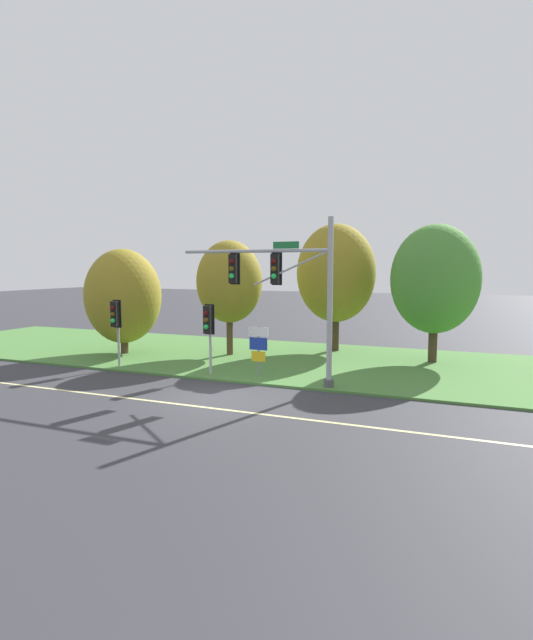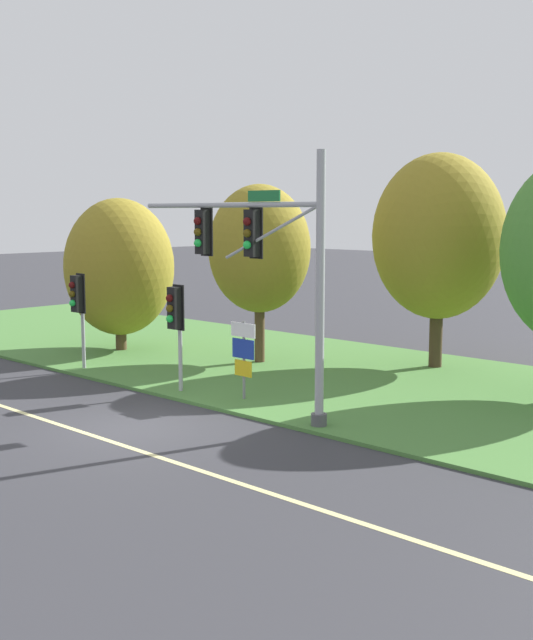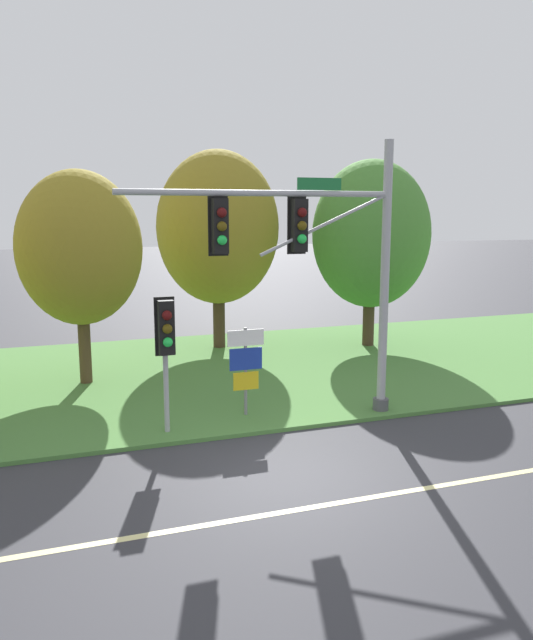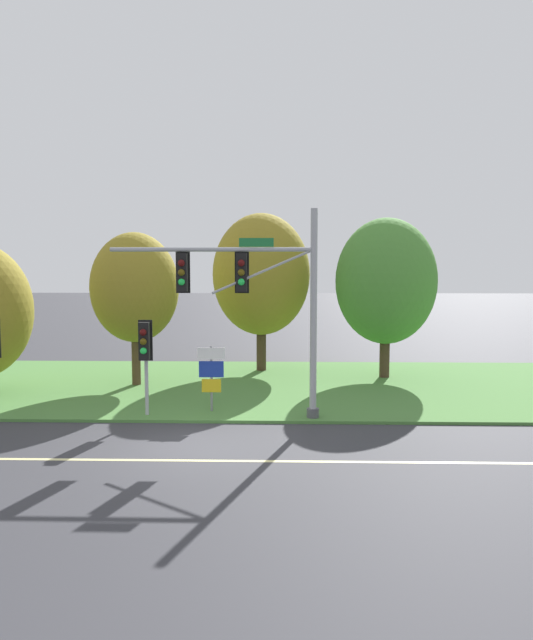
{
  "view_description": "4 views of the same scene",
  "coord_description": "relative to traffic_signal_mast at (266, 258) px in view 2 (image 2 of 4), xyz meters",
  "views": [
    {
      "loc": [
        8.61,
        -16.1,
        4.87
      ],
      "look_at": [
        0.52,
        3.7,
        2.6
      ],
      "focal_mm": 28.0,
      "sensor_mm": 36.0,
      "label": 1
    },
    {
      "loc": [
        15.8,
        -12.01,
        5.35
      ],
      "look_at": [
        1.73,
        2.97,
        2.58
      ],
      "focal_mm": 45.0,
      "sensor_mm": 36.0,
      "label": 2
    },
    {
      "loc": [
        -4.33,
        -10.59,
        5.15
      ],
      "look_at": [
        0.8,
        4.13,
        2.41
      ],
      "focal_mm": 35.0,
      "sensor_mm": 36.0,
      "label": 3
    },
    {
      "loc": [
        2.51,
        -16.93,
        5.22
      ],
      "look_at": [
        2.0,
        3.09,
        3.27
      ],
      "focal_mm": 35.0,
      "sensor_mm": 36.0,
      "label": 4
    }
  ],
  "objects": [
    {
      "name": "tree_behind_signpost",
      "position": [
        -0.16,
        8.65,
        0.34
      ],
      "size": [
        4.45,
        4.45,
        7.22
      ],
      "color": "#423021",
      "rests_on": "grass_verge"
    },
    {
      "name": "route_sign_post",
      "position": [
        -1.57,
        0.76,
        -2.72
      ],
      "size": [
        0.93,
        0.08,
        2.22
      ],
      "color": "slate",
      "rests_on": "grass_verge"
    },
    {
      "name": "tree_left_of_mast",
      "position": [
        -5.18,
        5.2,
        -0.11
      ],
      "size": [
        3.56,
        3.56,
        6.22
      ],
      "color": "#4C3823",
      "rests_on": "grass_verge"
    },
    {
      "name": "pedestrian_signal_near_kerb",
      "position": [
        -8.7,
        0.09,
        -1.74
      ],
      "size": [
        0.46,
        0.55,
        3.22
      ],
      "color": "#9EA0A5",
      "rests_on": "grass_verge"
    },
    {
      "name": "ground_plane",
      "position": [
        -1.69,
        -2.97,
        -4.18
      ],
      "size": [
        160.0,
        160.0,
        0.0
      ],
      "primitive_type": "plane",
      "color": "#333338"
    },
    {
      "name": "grass_verge",
      "position": [
        -1.69,
        5.28,
        -4.13
      ],
      "size": [
        48.0,
        11.5,
        0.1
      ],
      "primitive_type": "cube",
      "color": "#477A38",
      "rests_on": "ground"
    },
    {
      "name": "traffic_signal_mast",
      "position": [
        0.0,
        0.0,
        0.0
      ],
      "size": [
        6.71,
        0.49,
        6.73
      ],
      "color": "#9EA0A5",
      "rests_on": "grass_verge"
    },
    {
      "name": "tree_nearest_road",
      "position": [
        -10.83,
        3.38,
        -0.91
      ],
      "size": [
        4.16,
        4.16,
        5.78
      ],
      "color": "#4C3823",
      "rests_on": "grass_verge"
    },
    {
      "name": "lane_stripe",
      "position": [
        -1.69,
        -4.17,
        -4.18
      ],
      "size": [
        36.0,
        0.16,
        0.01
      ],
      "primitive_type": "cube",
      "color": "beige",
      "rests_on": "ground"
    },
    {
      "name": "pedestrian_signal_further_along",
      "position": [
        -3.66,
        0.05,
        -1.79
      ],
      "size": [
        0.46,
        0.55,
        3.16
      ],
      "color": "#9EA0A5",
      "rests_on": "grass_verge"
    }
  ]
}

